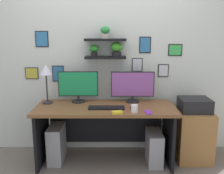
{
  "coord_description": "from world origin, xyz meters",
  "views": [
    {
      "loc": [
        0.09,
        -3.05,
        1.66
      ],
      "look_at": [
        0.1,
        0.05,
        0.99
      ],
      "focal_mm": 40.73,
      "sensor_mm": 36.0,
      "label": 1
    }
  ],
  "objects": [
    {
      "name": "monitor_right",
      "position": [
        0.36,
        0.22,
        0.97
      ],
      "size": [
        0.57,
        0.18,
        0.41
      ],
      "color": "black",
      "rests_on": "desk"
    },
    {
      "name": "desk",
      "position": [
        0.0,
        0.06,
        0.54
      ],
      "size": [
        1.74,
        0.68,
        0.75
      ],
      "color": "brown",
      "rests_on": "ground"
    },
    {
      "name": "computer_tower_left",
      "position": [
        -0.64,
        0.03,
        0.24
      ],
      "size": [
        0.18,
        0.4,
        0.47
      ],
      "primitive_type": "cube",
      "color": "#99999E",
      "rests_on": "ground"
    },
    {
      "name": "printer",
      "position": [
        1.15,
        0.09,
        0.74
      ],
      "size": [
        0.38,
        0.34,
        0.17
      ],
      "primitive_type": "cube",
      "color": "black",
      "rests_on": "drawer_cabinet"
    },
    {
      "name": "monitor_left",
      "position": [
        -0.36,
        0.22,
        0.97
      ],
      "size": [
        0.53,
        0.18,
        0.41
      ],
      "color": "black",
      "rests_on": "desk"
    },
    {
      "name": "back_wall_assembly",
      "position": [
        0.0,
        0.44,
        1.35
      ],
      "size": [
        4.4,
        0.24,
        2.7
      ],
      "color": "silver",
      "rests_on": "ground"
    },
    {
      "name": "scissors_tray",
      "position": [
        0.15,
        -0.28,
        0.76
      ],
      "size": [
        0.13,
        0.1,
        0.02
      ],
      "primitive_type": "cube",
      "rotation": [
        0.0,
        0.0,
        0.21
      ],
      "color": "yellow",
      "rests_on": "desk"
    },
    {
      "name": "computer_mouse",
      "position": [
        0.34,
        -0.09,
        0.77
      ],
      "size": [
        0.06,
        0.09,
        0.03
      ],
      "primitive_type": "ellipsoid",
      "color": "black",
      "rests_on": "desk"
    },
    {
      "name": "cell_phone",
      "position": [
        0.51,
        -0.25,
        0.76
      ],
      "size": [
        0.09,
        0.15,
        0.01
      ],
      "primitive_type": "cube",
      "rotation": [
        0.0,
        0.0,
        0.11
      ],
      "color": "purple",
      "rests_on": "desk"
    },
    {
      "name": "drawer_cabinet",
      "position": [
        1.15,
        0.09,
        0.33
      ],
      "size": [
        0.44,
        0.5,
        0.66
      ],
      "primitive_type": "cube",
      "color": "#9E6B38",
      "rests_on": "ground"
    },
    {
      "name": "ground_plane",
      "position": [
        0.0,
        0.0,
        0.0
      ],
      "size": [
        8.0,
        8.0,
        0.0
      ],
      "primitive_type": "plane",
      "color": "#70665B"
    },
    {
      "name": "coffee_mug",
      "position": [
        0.35,
        -0.24,
        0.8
      ],
      "size": [
        0.08,
        0.08,
        0.09
      ],
      "primitive_type": "cylinder",
      "color": "white",
      "rests_on": "desk"
    },
    {
      "name": "computer_tower_right",
      "position": [
        0.63,
        -0.03,
        0.21
      ],
      "size": [
        0.18,
        0.4,
        0.42
      ],
      "primitive_type": "cube",
      "color": "#99999E",
      "rests_on": "ground"
    },
    {
      "name": "desk_lamp",
      "position": [
        -0.75,
        0.14,
        1.14
      ],
      "size": [
        0.16,
        0.16,
        0.51
      ],
      "color": "#2D2D33",
      "rests_on": "desk"
    },
    {
      "name": "keyboard",
      "position": [
        0.02,
        -0.09,
        0.76
      ],
      "size": [
        0.44,
        0.14,
        0.02
      ],
      "primitive_type": "cube",
      "color": "black",
      "rests_on": "desk"
    }
  ]
}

